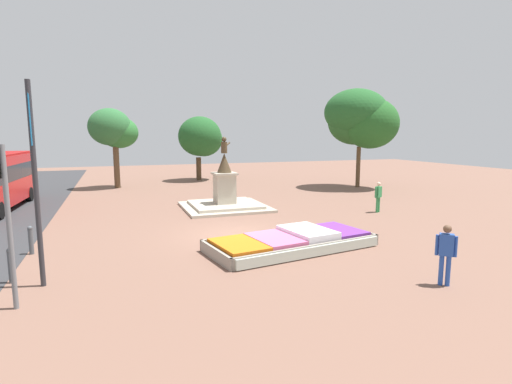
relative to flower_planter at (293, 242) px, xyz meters
name	(u,v)px	position (x,y,z in m)	size (l,w,h in m)	color
ground_plane	(235,234)	(-1.46, 2.78, -0.26)	(82.69, 82.69, 0.00)	brown
flower_planter	(293,242)	(0.00, 0.00, 0.00)	(6.67, 3.68, 0.66)	#38281C
statue_monument	(225,197)	(-0.25, 8.85, 0.42)	(4.73, 4.73, 4.13)	#B4AA95
traffic_light_near_crossing	(2,196)	(-8.76, -2.46, 2.55)	(0.42, 0.31, 4.04)	slate
banner_pole	(35,175)	(-8.27, -1.02, 2.90)	(0.19, 1.18, 5.71)	#2D2D33
pedestrian_near_planter	(378,195)	(7.39, 4.84, 0.71)	(0.53, 0.36, 1.68)	#338C4C
pedestrian_crossing_plaza	(446,250)	(2.47, -4.84, 0.76)	(0.45, 0.42, 1.76)	#264CA5
kerb_bollard_mid_a	(11,265)	(-9.17, -0.47, 0.28)	(0.16, 0.16, 1.04)	#4C5156
kerb_bollard_mid_b	(31,239)	(-9.15, 2.50, 0.28)	(0.18, 0.18, 1.04)	#4C5156
park_tree_far_left	(114,130)	(-6.07, 20.46, 4.34)	(3.80, 3.36, 6.28)	brown
park_tree_behind_statue	(201,138)	(1.56, 23.56, 3.70)	(4.18, 4.20, 5.90)	#4C3823
park_tree_far_right	(360,119)	(12.32, 14.11, 5.23)	(5.42, 5.63, 7.82)	brown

